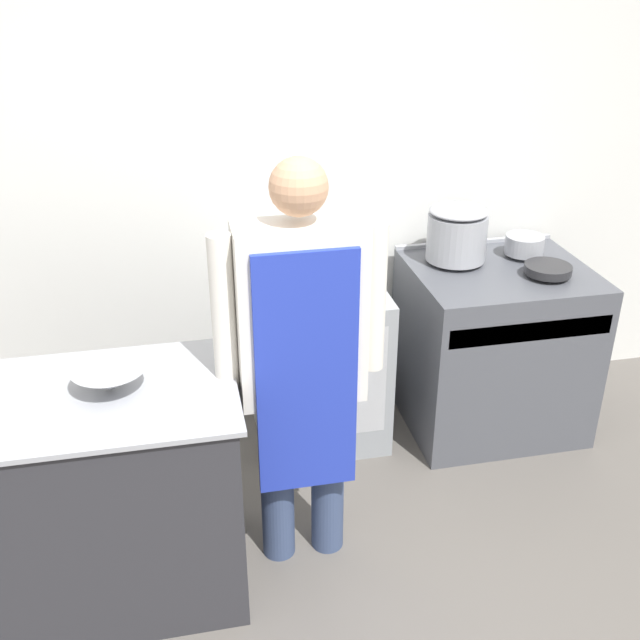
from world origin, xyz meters
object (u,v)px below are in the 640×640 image
at_px(stock_pot, 457,233).
at_px(saute_pan, 548,269).
at_px(sauce_pot, 524,245).
at_px(person_cook, 301,350).
at_px(fridge_unit, 318,361).
at_px(stove, 493,347).
at_px(mixing_bowl, 110,379).

bearing_deg(stock_pot, saute_pan, -35.22).
bearing_deg(sauce_pot, person_cook, -145.90).
bearing_deg(stock_pot, fridge_unit, -176.41).
height_order(person_cook, sauce_pot, person_cook).
height_order(fridge_unit, stock_pot, stock_pot).
xyz_separation_m(saute_pan, sauce_pot, (0.00, 0.27, 0.03)).
relative_size(stove, mixing_bowl, 3.34).
xyz_separation_m(person_cook, sauce_pot, (1.37, 0.93, -0.02)).
bearing_deg(saute_pan, sauce_pot, 90.00).
height_order(mixing_bowl, saute_pan, mixing_bowl).
height_order(mixing_bowl, sauce_pot, sauce_pot).
bearing_deg(fridge_unit, stove, -5.48).
bearing_deg(mixing_bowl, saute_pan, 17.74).
xyz_separation_m(mixing_bowl, saute_pan, (2.08, 0.67, -0.02)).
relative_size(stock_pot, saute_pan, 1.31).
xyz_separation_m(stove, mixing_bowl, (-1.90, -0.80, 0.51)).
distance_m(saute_pan, sauce_pot, 0.27).
distance_m(stove, saute_pan, 0.54).
height_order(stove, fridge_unit, stove).
distance_m(stove, sauce_pot, 0.57).
relative_size(stove, stock_pot, 3.03).
distance_m(stove, person_cook, 1.53).
height_order(person_cook, mixing_bowl, person_cook).
relative_size(stove, sauce_pot, 4.59).
distance_m(mixing_bowl, sauce_pot, 2.28).
height_order(stove, person_cook, person_cook).
distance_m(stock_pot, sauce_pot, 0.40).
height_order(stock_pot, sauce_pot, stock_pot).
distance_m(mixing_bowl, saute_pan, 2.19).
bearing_deg(person_cook, sauce_pot, 34.10).
relative_size(person_cook, mixing_bowl, 6.28).
xyz_separation_m(fridge_unit, stock_pot, (0.74, 0.05, 0.65)).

